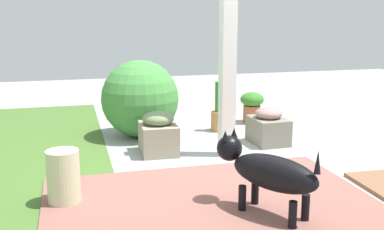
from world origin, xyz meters
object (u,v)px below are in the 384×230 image
(round_shrub, at_px, (140,99))
(porch_pillar, at_px, (228,40))
(terracotta_pot_tall, at_px, (220,114))
(stone_planter_mid, at_px, (158,134))
(terracotta_pot_broad, at_px, (252,105))
(ceramic_urn, at_px, (63,177))
(dog, at_px, (267,170))
(stone_planter_nearest, at_px, (268,127))

(round_shrub, bearing_deg, porch_pillar, -142.47)
(terracotta_pot_tall, bearing_deg, porch_pillar, 166.02)
(stone_planter_mid, height_order, terracotta_pot_broad, stone_planter_mid)
(terracotta_pot_broad, bearing_deg, round_shrub, 101.61)
(ceramic_urn, bearing_deg, porch_pillar, -61.20)
(round_shrub, height_order, terracotta_pot_broad, round_shrub)
(porch_pillar, bearing_deg, stone_planter_mid, 70.67)
(stone_planter_mid, height_order, dog, dog)
(terracotta_pot_tall, distance_m, ceramic_urn, 2.49)
(porch_pillar, height_order, terracotta_pot_broad, porch_pillar)
(stone_planter_nearest, xyz_separation_m, ceramic_urn, (-1.12, 2.09, 0.03))
(stone_planter_mid, height_order, round_shrub, round_shrub)
(ceramic_urn, bearing_deg, stone_planter_nearest, -61.93)
(stone_planter_nearest, distance_m, round_shrub, 1.44)
(terracotta_pot_broad, bearing_deg, porch_pillar, 148.27)
(porch_pillar, bearing_deg, round_shrub, 37.53)
(stone_planter_nearest, height_order, terracotta_pot_broad, stone_planter_nearest)
(porch_pillar, bearing_deg, stone_planter_nearest, -63.98)
(terracotta_pot_broad, bearing_deg, terracotta_pot_tall, 119.40)
(porch_pillar, relative_size, ceramic_urn, 5.50)
(porch_pillar, height_order, terracotta_pot_tall, porch_pillar)
(porch_pillar, distance_m, stone_planter_mid, 1.14)
(ceramic_urn, bearing_deg, terracotta_pot_tall, -44.99)
(porch_pillar, xyz_separation_m, stone_planter_nearest, (0.27, -0.56, -0.94))
(stone_planter_nearest, xyz_separation_m, stone_planter_mid, (-0.05, 1.19, 0.02))
(stone_planter_nearest, distance_m, ceramic_urn, 2.37)
(stone_planter_mid, xyz_separation_m, round_shrub, (0.69, 0.07, 0.23))
(dog, relative_size, ceramic_urn, 1.86)
(terracotta_pot_tall, xyz_separation_m, dog, (-2.32, 0.42, 0.12))
(porch_pillar, relative_size, dog, 2.96)
(round_shrub, distance_m, terracotta_pot_tall, 0.96)
(stone_planter_mid, distance_m, terracotta_pot_broad, 1.70)
(terracotta_pot_broad, bearing_deg, ceramic_urn, 132.00)
(terracotta_pot_broad, height_order, ceramic_urn, ceramic_urn)
(stone_planter_mid, bearing_deg, ceramic_urn, 139.74)
(stone_planter_nearest, relative_size, terracotta_pot_tall, 0.78)
(stone_planter_mid, height_order, ceramic_urn, stone_planter_mid)
(stone_planter_mid, bearing_deg, porch_pillar, -109.33)
(dog, bearing_deg, round_shrub, 12.53)
(porch_pillar, xyz_separation_m, ceramic_urn, (-0.84, 1.53, -0.91))
(terracotta_pot_tall, bearing_deg, stone_planter_nearest, -152.75)
(stone_planter_mid, relative_size, terracotta_pot_broad, 1.15)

